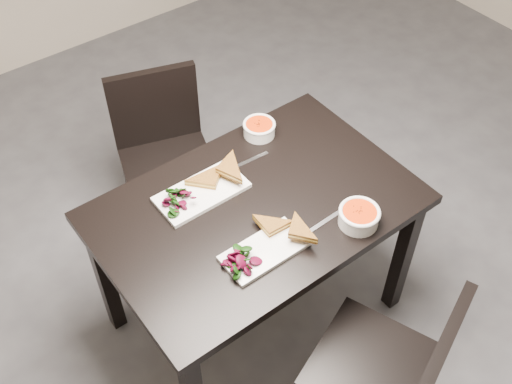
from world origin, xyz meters
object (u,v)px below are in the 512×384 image
plate_far (202,192)px  chair_near (395,371)px  soup_bowl_far (259,128)px  chair_far (164,148)px  table (256,221)px  soup_bowl_near (359,216)px  plate_near (264,251)px

plate_far → chair_near: bearing=-77.9°
soup_bowl_far → chair_far: bearing=118.7°
plate_far → soup_bowl_far: 0.41m
table → soup_bowl_near: soup_bowl_near is taller
soup_bowl_far → chair_near: bearing=-100.4°
plate_far → table: bearing=-51.9°
chair_far → plate_near: (-0.13, -0.95, 0.27)m
soup_bowl_near → soup_bowl_far: bearing=89.4°
table → soup_bowl_far: soup_bowl_far is taller
table → chair_near: chair_near is taller
chair_near → plate_far: chair_near is taller
chair_far → plate_far: (-0.15, -0.58, 0.27)m
table → plate_far: bearing=128.1°
chair_far → soup_bowl_near: bearing=-59.4°
chair_near → soup_bowl_far: size_ratio=6.15×
chair_near → soup_bowl_near: (0.18, 0.43, 0.30)m
plate_far → soup_bowl_far: size_ratio=2.55×
chair_near → soup_bowl_near: 0.56m
plate_near → plate_far: size_ratio=0.87×
soup_bowl_near → soup_bowl_far: (0.01, 0.61, -0.00)m
plate_near → table: bearing=60.2°
plate_near → soup_bowl_near: soup_bowl_near is taller
plate_near → plate_far: (-0.02, 0.37, 0.00)m
soup_bowl_near → plate_far: bearing=128.9°
plate_far → soup_bowl_far: (0.39, 0.14, 0.03)m
plate_near → soup_bowl_near: size_ratio=1.99×
chair_near → chair_far: (-0.05, 1.48, 0.00)m
table → soup_bowl_far: size_ratio=8.68×
table → plate_far: plate_far is taller
chair_far → soup_bowl_near: size_ratio=5.52×
soup_bowl_near → soup_bowl_far: size_ratio=1.11×
table → chair_near: size_ratio=1.41×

